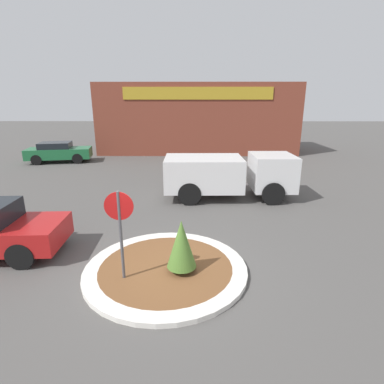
% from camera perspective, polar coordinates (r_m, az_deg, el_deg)
% --- Properties ---
extents(ground_plane, '(120.00, 120.00, 0.00)m').
position_cam_1_polar(ground_plane, '(7.94, -4.97, -14.70)').
color(ground_plane, '#514F4C').
extents(traffic_island, '(4.12, 4.12, 0.12)m').
position_cam_1_polar(traffic_island, '(7.90, -4.98, -14.33)').
color(traffic_island, silver).
rests_on(traffic_island, ground_plane).
extents(stop_sign, '(0.66, 0.07, 2.28)m').
position_cam_1_polar(stop_sign, '(6.94, -13.57, -5.47)').
color(stop_sign, '#4C4C51').
rests_on(stop_sign, ground_plane).
extents(island_shrub, '(0.73, 0.73, 1.34)m').
position_cam_1_polar(island_shrub, '(7.32, -2.03, -9.84)').
color(island_shrub, brown).
rests_on(island_shrub, traffic_island).
extents(utility_truck, '(5.63, 2.37, 1.93)m').
position_cam_1_polar(utility_truck, '(13.30, 6.83, 3.56)').
color(utility_truck, silver).
rests_on(utility_truck, ground_plane).
extents(storefront_building, '(15.98, 6.07, 5.53)m').
position_cam_1_polar(storefront_building, '(26.44, 1.04, 13.90)').
color(storefront_building, brown).
rests_on(storefront_building, ground_plane).
extents(parked_sedan_green, '(4.53, 2.59, 1.41)m').
position_cam_1_polar(parked_sedan_green, '(23.28, -24.06, 7.00)').
color(parked_sedan_green, '#1E6638').
rests_on(parked_sedan_green, ground_plane).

